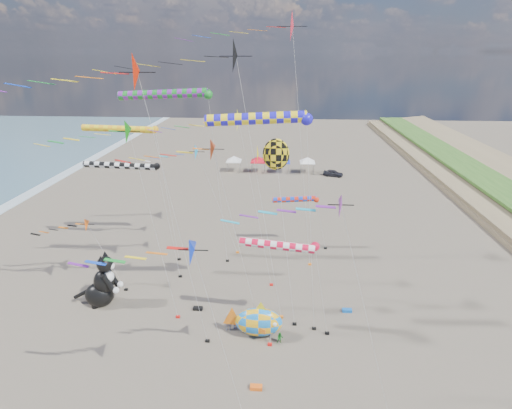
{
  "coord_description": "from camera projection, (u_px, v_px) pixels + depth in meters",
  "views": [
    {
      "loc": [
        3.9,
        -19.11,
        23.23
      ],
      "look_at": [
        1.8,
        12.0,
        11.26
      ],
      "focal_mm": 28.0,
      "sensor_mm": 36.0,
      "label": 1
    }
  ],
  "objects": [
    {
      "name": "child_blue",
      "position": [
        235.0,
        323.0,
        35.69
      ],
      "size": [
        0.7,
        0.46,
        1.11
      ],
      "primitive_type": "imported",
      "rotation": [
        0.0,
        0.0,
        0.32
      ],
      "color": "navy",
      "rests_on": "ground"
    },
    {
      "name": "delta_kite_4",
      "position": [
        177.0,
        248.0,
        22.38
      ],
      "size": [
        9.29,
        1.82,
        14.23
      ],
      "color": "#0C2ABD",
      "rests_on": "ground"
    },
    {
      "name": "windsock_2",
      "position": [
        262.0,
        120.0,
        29.31
      ],
      "size": [
        9.14,
        0.92,
        19.09
      ],
      "color": "#1D15D8",
      "rests_on": "ground"
    },
    {
      "name": "windsock_5",
      "position": [
        282.0,
        246.0,
        32.29
      ],
      "size": [
        7.83,
        0.76,
        8.96
      ],
      "color": "red",
      "rests_on": "ground"
    },
    {
      "name": "windsock_1",
      "position": [
        122.0,
        130.0,
        42.33
      ],
      "size": [
        9.65,
        0.75,
        15.95
      ],
      "color": "#F6AB14",
      "rests_on": "ground"
    },
    {
      "name": "windsock_4",
      "position": [
        124.0,
        166.0,
        39.78
      ],
      "size": [
        9.09,
        0.68,
        12.95
      ],
      "color": "black",
      "rests_on": "ground"
    },
    {
      "name": "delta_kite_5",
      "position": [
        216.0,
        59.0,
        29.42
      ],
      "size": [
        15.21,
        2.8,
        24.4
      ],
      "color": "black",
      "rests_on": "ground"
    },
    {
      "name": "kite_bag_0",
      "position": [
        198.0,
        308.0,
        38.33
      ],
      "size": [
        0.9,
        0.44,
        0.3
      ],
      "primitive_type": "cube",
      "color": "black",
      "rests_on": "ground"
    },
    {
      "name": "delta_kite_7",
      "position": [
        285.0,
        27.0,
        37.56
      ],
      "size": [
        13.97,
        3.21,
        27.2
      ],
      "color": "red",
      "rests_on": "ground"
    },
    {
      "name": "delta_kite_9",
      "position": [
        111.0,
        135.0,
        31.38
      ],
      "size": [
        10.52,
        2.06,
        18.49
      ],
      "color": "#117E10",
      "rests_on": "ground"
    },
    {
      "name": "fish_inflatable",
      "position": [
        258.0,
        322.0,
        34.17
      ],
      "size": [
        5.44,
        2.16,
        3.65
      ],
      "color": "blue",
      "rests_on": "ground"
    },
    {
      "name": "windsock_3",
      "position": [
        297.0,
        200.0,
        48.14
      ],
      "size": [
        6.97,
        0.7,
        6.93
      ],
      "color": "red",
      "rests_on": "ground"
    },
    {
      "name": "kite_bag_1",
      "position": [
        256.0,
        387.0,
        29.33
      ],
      "size": [
        0.9,
        0.44,
        0.3
      ],
      "primitive_type": "cube",
      "color": "#F05C14",
      "rests_on": "ground"
    },
    {
      "name": "person_adult",
      "position": [
        228.0,
        322.0,
        35.31
      ],
      "size": [
        0.65,
        0.45,
        1.68
      ],
      "primitive_type": "imported",
      "rotation": [
        0.0,
        0.0,
        0.09
      ],
      "color": "slate",
      "rests_on": "ground"
    },
    {
      "name": "delta_kite_8",
      "position": [
        124.0,
        75.0,
        26.63
      ],
      "size": [
        14.31,
        2.72,
        23.42
      ],
      "color": "red",
      "rests_on": "ground"
    },
    {
      "name": "child_green",
      "position": [
        280.0,
        338.0,
        33.82
      ],
      "size": [
        0.55,
        0.44,
        1.08
      ],
      "primitive_type": "imported",
      "rotation": [
        0.0,
        0.0,
        0.06
      ],
      "color": "#197220",
      "rests_on": "ground"
    },
    {
      "name": "delta_kite_2",
      "position": [
        200.0,
        153.0,
        45.0
      ],
      "size": [
        9.49,
        2.01,
        13.81
      ],
      "color": "#1B9AD7",
      "rests_on": "ground"
    },
    {
      "name": "delta_kite_6",
      "position": [
        240.0,
        121.0,
        36.38
      ],
      "size": [
        10.19,
        2.26,
        18.73
      ],
      "color": "yellow",
      "rests_on": "ground"
    },
    {
      "name": "delta_kite_0",
      "position": [
        78.0,
        229.0,
        39.3
      ],
      "size": [
        8.51,
        1.6,
        8.11
      ],
      "color": "#FF5E10",
      "rests_on": "ground"
    },
    {
      "name": "parked_car",
      "position": [
        333.0,
        173.0,
        79.28
      ],
      "size": [
        4.15,
        2.61,
        1.32
      ],
      "primitive_type": "imported",
      "rotation": [
        0.0,
        0.0,
        1.28
      ],
      "color": "#26262D",
      "rests_on": "ground"
    },
    {
      "name": "delta_kite_3",
      "position": [
        191.0,
        153.0,
        31.95
      ],
      "size": [
        11.93,
        2.01,
        16.98
      ],
      "color": "#E4491E",
      "rests_on": "ground"
    },
    {
      "name": "angelfish_kite",
      "position": [
        274.0,
        156.0,
        32.8
      ],
      "size": [
        3.74,
        3.02,
        16.66
      ],
      "color": "yellow",
      "rests_on": "ground"
    },
    {
      "name": "cat_inflatable",
      "position": [
        100.0,
        279.0,
        38.29
      ],
      "size": [
        4.16,
        2.08,
        5.62
      ],
      "primitive_type": null,
      "rotation": [
        0.0,
        0.0,
        0.0
      ],
      "color": "black",
      "rests_on": "ground"
    },
    {
      "name": "tent_row",
      "position": [
        270.0,
        157.0,
        81.04
      ],
      "size": [
        19.2,
        4.2,
        3.8
      ],
      "color": "white",
      "rests_on": "ground"
    },
    {
      "name": "kite_bag_2",
      "position": [
        347.0,
        310.0,
        38.04
      ],
      "size": [
        0.9,
        0.44,
        0.3
      ],
      "primitive_type": "cube",
      "color": "blue",
      "rests_on": "ground"
    },
    {
      "name": "delta_kite_1",
      "position": [
        328.0,
        215.0,
        21.71
      ],
      "size": [
        10.13,
        1.61,
        16.17
      ],
      "color": "#801F91",
      "rests_on": "ground"
    },
    {
      "name": "windsock_0",
      "position": [
        168.0,
        95.0,
        40.74
      ],
      "size": [
        10.95,
        0.97,
        19.65
      ],
      "color": "#177F24",
      "rests_on": "ground"
    }
  ]
}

